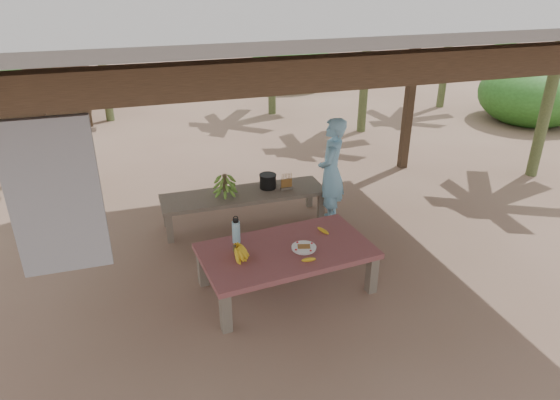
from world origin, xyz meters
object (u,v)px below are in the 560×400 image
object	(u,v)px
work_table	(286,254)
plate	(304,248)
bench	(244,197)
cooking_pot	(268,181)
woman	(331,172)
ripe_banana_bunch	(235,251)
water_flask	(236,231)

from	to	relation	value
work_table	plate	size ratio (longest dim) A/B	7.15
bench	cooking_pot	bearing A→B (deg)	10.81
plate	woman	xyz separation A→B (m)	(0.88, 1.39, 0.22)
bench	ripe_banana_bunch	xyz separation A→B (m)	(-0.49, -1.64, 0.19)
woman	bench	bearing A→B (deg)	-73.24
ripe_banana_bunch	plate	bearing A→B (deg)	-3.62
work_table	ripe_banana_bunch	size ratio (longest dim) A/B	6.95
bench	water_flask	bearing A→B (deg)	-106.79
ripe_banana_bunch	cooking_pot	bearing A→B (deg)	63.62
plate	cooking_pot	bearing A→B (deg)	86.32
woman	plate	bearing A→B (deg)	-0.73
ripe_banana_bunch	woman	size ratio (longest dim) A/B	0.18
work_table	cooking_pot	distance (m)	1.72
plate	water_flask	xyz separation A→B (m)	(-0.65, 0.36, 0.12)
work_table	water_flask	xyz separation A→B (m)	(-0.48, 0.29, 0.20)
work_table	bench	size ratio (longest dim) A/B	0.86
ripe_banana_bunch	woman	distance (m)	2.11
water_flask	cooking_pot	bearing A→B (deg)	61.45
ripe_banana_bunch	water_flask	size ratio (longest dim) A/B	0.85
ripe_banana_bunch	cooking_pot	xyz separation A→B (m)	(0.85, 1.71, -0.04)
bench	cooking_pot	distance (m)	0.39
cooking_pot	ripe_banana_bunch	bearing A→B (deg)	-116.38
work_table	ripe_banana_bunch	bearing A→B (deg)	176.62
plate	cooking_pot	world-z (taller)	cooking_pot
ripe_banana_bunch	woman	bearing A→B (deg)	39.63
ripe_banana_bunch	cooking_pot	distance (m)	1.91
work_table	water_flask	distance (m)	0.59
water_flask	woman	world-z (taller)	woman
work_table	woman	size ratio (longest dim) A/B	1.28
bench	ripe_banana_bunch	distance (m)	1.73
cooking_pot	woman	world-z (taller)	woman
plate	ripe_banana_bunch	bearing A→B (deg)	176.38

